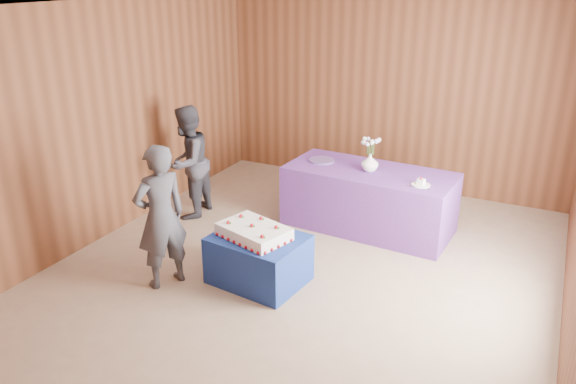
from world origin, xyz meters
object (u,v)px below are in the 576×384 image
Objects in this scene: cake_table at (259,259)px; vase at (370,163)px; guest_left at (161,217)px; sheet_cake at (254,232)px; guest_right at (188,162)px; serving_table at (369,199)px.

cake_table is 1.90m from vase.
guest_left is at bearing -123.02° from vase.
guest_left reaches higher than cake_table.
guest_right is at bearing 162.09° from sheet_cake.
guest_left is at bearing 20.59° from guest_right.
guest_left is at bearing -119.51° from serving_table.
cake_table is 4.28× the size of vase.
cake_table is 0.61× the size of guest_left.
guest_left is (-1.41, -2.18, 0.36)m from serving_table.
guest_left is at bearing -144.15° from cake_table.
serving_table is (0.58, 1.72, 0.12)m from cake_table.
cake_table is at bearing 49.86° from sheet_cake.
serving_table is at bearing 171.89° from guest_left.
guest_left reaches higher than sheet_cake.
sheet_cake is 1.92m from guest_right.
vase is 2.28m from guest_right.
sheet_cake is at bearing -109.48° from vase.
vase reaches higher than cake_table.
cake_table is 0.62× the size of guest_right.
guest_left is (-0.83, -0.46, 0.49)m from cake_table.
sheet_cake reaches higher than cake_table.
serving_table is 1.35× the size of guest_left.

